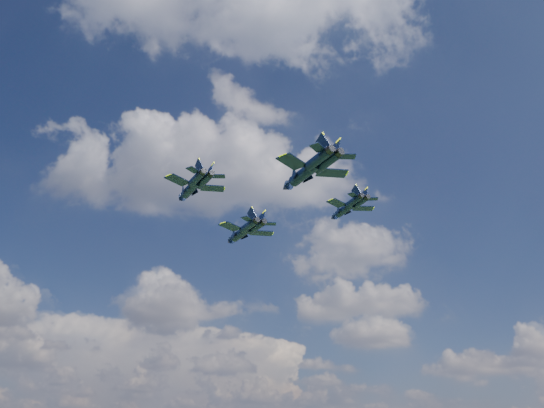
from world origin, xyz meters
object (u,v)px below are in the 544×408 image
Objects in this scene: jet_left at (190,189)px; jet_lead at (241,233)px; jet_right at (344,209)px; jet_slot at (303,174)px.

jet_lead is at bearing 42.08° from jet_left.
jet_right is 0.81× the size of jet_slot.
jet_lead reaches higher than jet_slot.
jet_left is (-7.70, -24.66, -0.61)m from jet_lead.
jet_lead is 34.31m from jet_slot.
jet_lead is at bearing 128.59° from jet_right.
jet_lead is 25.84m from jet_left.
jet_left is 33.35m from jet_right.
jet_slot is (20.94, -6.96, -0.66)m from jet_left.
jet_left is 22.08m from jet_slot.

